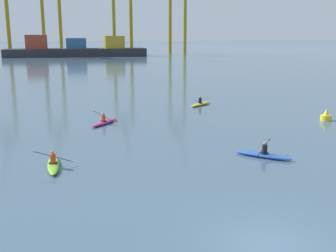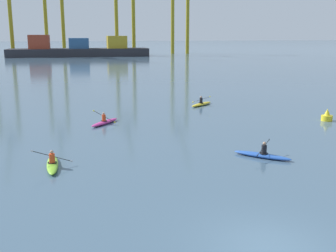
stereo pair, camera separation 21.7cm
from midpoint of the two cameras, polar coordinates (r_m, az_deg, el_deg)
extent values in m
plane|color=#425B70|center=(14.85, 13.95, -15.85)|extent=(800.00, 800.00, 0.00)
cube|color=#28282D|center=(134.45, -12.14, 9.92)|extent=(43.16, 9.25, 2.42)
cube|color=#993823|center=(134.81, -17.35, 11.05)|extent=(6.04, 6.47, 4.21)
cube|color=#2D5684|center=(134.35, -12.19, 11.12)|extent=(6.04, 6.47, 3.22)
cube|color=#B29323|center=(134.93, -7.06, 11.45)|extent=(6.04, 6.47, 3.88)
cylinder|color=olive|center=(142.89, -20.98, 14.55)|extent=(1.20, 1.20, 27.41)
cylinder|color=olive|center=(148.99, -16.59, 14.93)|extent=(1.20, 1.20, 28.42)
cylinder|color=olive|center=(148.72, -14.37, 15.06)|extent=(1.20, 1.20, 28.42)
cylinder|color=olive|center=(143.27, -7.12, 14.79)|extent=(1.20, 1.20, 25.11)
cylinder|color=olive|center=(143.92, -4.76, 14.84)|extent=(1.20, 1.20, 25.11)
cylinder|color=olive|center=(148.31, 0.69, 15.38)|extent=(1.20, 1.20, 28.05)
cylinder|color=olive|center=(149.60, 2.78, 15.34)|extent=(1.20, 1.20, 28.05)
cylinder|color=yellow|center=(36.25, 21.27, 1.03)|extent=(0.90, 0.90, 0.45)
cone|color=yellow|center=(36.16, 21.34, 1.80)|extent=(0.50, 0.49, 0.55)
ellipsoid|color=#2856B2|center=(24.45, 13.13, -3.98)|extent=(2.89, 2.76, 0.26)
torus|color=black|center=(24.39, 13.37, -3.70)|extent=(0.69, 0.69, 0.05)
cylinder|color=black|center=(24.32, 13.40, -3.15)|extent=(0.30, 0.30, 0.50)
sphere|color=tan|center=(24.23, 13.44, -2.36)|extent=(0.19, 0.19, 0.19)
cylinder|color=black|center=(24.31, 13.30, -2.91)|extent=(1.43, 1.53, 0.49)
ellipsoid|color=black|center=(23.43, 12.50, -4.04)|extent=(0.17, 0.17, 0.15)
ellipsoid|color=black|center=(25.20, 14.04, -1.87)|extent=(0.17, 0.17, 0.15)
ellipsoid|color=yellow|center=(41.22, 4.81, 3.03)|extent=(2.95, 2.70, 0.26)
torus|color=black|center=(41.11, 4.74, 3.21)|extent=(0.69, 0.69, 0.05)
cylinder|color=black|center=(41.07, 4.74, 3.54)|extent=(0.30, 0.30, 0.50)
sphere|color=tan|center=(41.02, 4.75, 4.02)|extent=(0.19, 0.19, 0.19)
cylinder|color=black|center=(41.10, 4.78, 3.68)|extent=(1.33, 1.51, 0.77)
ellipsoid|color=yellow|center=(41.67, 3.62, 3.31)|extent=(0.17, 0.18, 0.17)
ellipsoid|color=yellow|center=(40.54, 5.97, 4.07)|extent=(0.17, 0.18, 0.17)
ellipsoid|color=#7ABC2D|center=(23.03, -15.43, -5.15)|extent=(0.74, 3.42, 0.26)
torus|color=black|center=(22.89, -15.45, -4.89)|extent=(0.51, 0.51, 0.05)
cylinder|color=#DB471E|center=(22.82, -15.49, -4.32)|extent=(0.30, 0.30, 0.50)
sphere|color=tan|center=(22.72, -15.54, -3.47)|extent=(0.19, 0.19, 0.19)
cylinder|color=black|center=(22.84, -15.50, -4.04)|extent=(1.99, 0.12, 0.74)
ellipsoid|color=silver|center=(22.79, -18.04, -3.32)|extent=(0.21, 0.05, 0.16)
ellipsoid|color=silver|center=(22.94, -12.98, -4.76)|extent=(0.21, 0.05, 0.16)
ellipsoid|color=#C13384|center=(32.97, -8.56, 0.50)|extent=(2.58, 3.04, 0.26)
torus|color=black|center=(32.86, -8.67, 0.71)|extent=(0.69, 0.69, 0.05)
cylinder|color=#DB471E|center=(32.82, -8.68, 1.12)|extent=(0.30, 0.30, 0.50)
sphere|color=tan|center=(32.75, -8.70, 1.72)|extent=(0.19, 0.19, 0.19)
cylinder|color=black|center=(32.84, -8.64, 1.31)|extent=(1.57, 1.25, 0.79)
ellipsoid|color=yellow|center=(33.33, -10.05, 2.09)|extent=(0.19, 0.16, 0.17)
ellipsoid|color=yellow|center=(32.37, -7.19, 0.50)|extent=(0.19, 0.16, 0.17)
camera|label=1|loc=(0.11, -89.79, 0.05)|focal=44.06mm
camera|label=2|loc=(0.11, 90.21, -0.05)|focal=44.06mm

